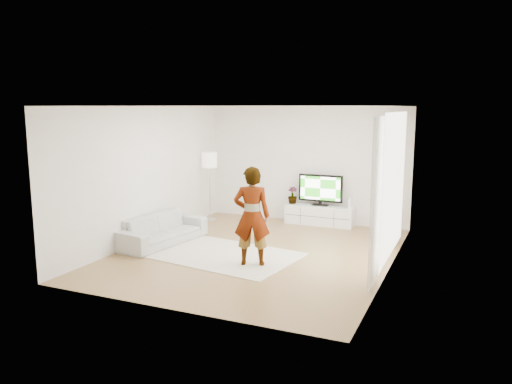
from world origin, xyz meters
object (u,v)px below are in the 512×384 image
at_px(media_console, 320,215).
at_px(player, 252,216).
at_px(television, 321,189).
at_px(sofa, 162,229).
at_px(floor_lamp, 209,163).
at_px(rug, 227,255).

xyz_separation_m(media_console, player, (-0.23, -3.49, 0.66)).
distance_m(television, sofa, 3.91).
bearing_deg(floor_lamp, rug, -55.36).
bearing_deg(player, sofa, -34.01).
relative_size(television, rug, 0.42).
height_order(television, rug, television).
bearing_deg(media_console, television, 90.00).
xyz_separation_m(television, floor_lamp, (-2.64, -0.66, 0.57)).
relative_size(media_console, rug, 0.64).
bearing_deg(sofa, player, -95.83).
relative_size(media_console, television, 1.53).
height_order(media_console, sofa, sofa).
height_order(media_console, floor_lamp, floor_lamp).
distance_m(media_console, floor_lamp, 2.97).
relative_size(television, floor_lamp, 0.63).
xyz_separation_m(media_console, rug, (-0.88, -3.18, -0.22)).
bearing_deg(media_console, player, -93.72).
bearing_deg(media_console, rug, -105.45).
height_order(player, sofa, player).
bearing_deg(media_console, floor_lamp, -166.59).
xyz_separation_m(rug, sofa, (-1.62, 0.24, 0.29)).
xyz_separation_m(sofa, floor_lamp, (-0.14, 2.31, 1.13)).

